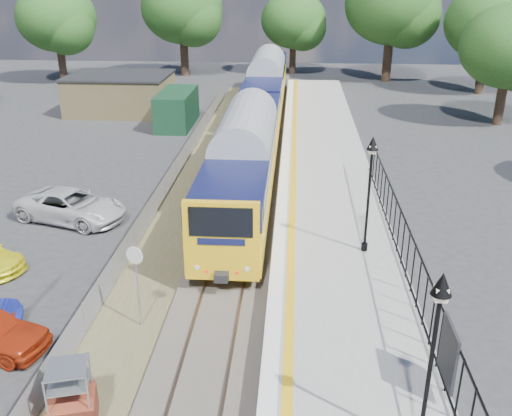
# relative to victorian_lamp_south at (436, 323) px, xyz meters

# --- Properties ---
(ground) EXTENTS (120.00, 120.00, 0.00)m
(ground) POSITION_rel_victorian_lamp_south_xyz_m (-5.50, 4.00, -4.30)
(ground) COLOR #2D2D30
(ground) RESTS_ON ground
(track_bed) EXTENTS (5.90, 80.00, 0.29)m
(track_bed) POSITION_rel_victorian_lamp_south_xyz_m (-5.97, 13.67, -4.21)
(track_bed) COLOR #473F38
(track_bed) RESTS_ON ground
(platform) EXTENTS (5.00, 70.00, 0.90)m
(platform) POSITION_rel_victorian_lamp_south_xyz_m (-1.30, 12.00, -3.85)
(platform) COLOR gray
(platform) RESTS_ON ground
(platform_edge) EXTENTS (0.90, 70.00, 0.01)m
(platform_edge) POSITION_rel_victorian_lamp_south_xyz_m (-3.36, 12.00, -3.39)
(platform_edge) COLOR silver
(platform_edge) RESTS_ON platform
(victorian_lamp_south) EXTENTS (0.44, 0.44, 4.60)m
(victorian_lamp_south) POSITION_rel_victorian_lamp_south_xyz_m (0.00, 0.00, 0.00)
(victorian_lamp_south) COLOR black
(victorian_lamp_south) RESTS_ON platform
(victorian_lamp_north) EXTENTS (0.44, 0.44, 4.60)m
(victorian_lamp_north) POSITION_rel_victorian_lamp_south_xyz_m (-0.20, 10.00, 0.00)
(victorian_lamp_north) COLOR black
(victorian_lamp_north) RESTS_ON platform
(palisade_fence) EXTENTS (0.12, 26.00, 2.00)m
(palisade_fence) POSITION_rel_victorian_lamp_south_xyz_m (1.05, 6.24, -2.46)
(palisade_fence) COLOR black
(palisade_fence) RESTS_ON platform
(wire_fence) EXTENTS (0.06, 52.00, 1.20)m
(wire_fence) POSITION_rel_victorian_lamp_south_xyz_m (-9.70, 16.00, -3.70)
(wire_fence) COLOR #999EA3
(wire_fence) RESTS_ON ground
(outbuilding) EXTENTS (10.80, 10.10, 3.12)m
(outbuilding) POSITION_rel_victorian_lamp_south_xyz_m (-16.41, 35.21, -2.78)
(outbuilding) COLOR tan
(outbuilding) RESTS_ON ground
(tree_line) EXTENTS (56.80, 43.80, 11.88)m
(tree_line) POSITION_rel_victorian_lamp_south_xyz_m (-4.10, 46.00, 2.31)
(tree_line) COLOR #332319
(tree_line) RESTS_ON ground
(train) EXTENTS (2.82, 40.83, 3.51)m
(train) POSITION_rel_victorian_lamp_south_xyz_m (-5.50, 28.05, -1.96)
(train) COLOR gold
(train) RESTS_ON ground
(brick_plinth) EXTENTS (1.45, 1.45, 1.91)m
(brick_plinth) POSITION_rel_victorian_lamp_south_xyz_m (-8.60, 1.05, -3.38)
(brick_plinth) COLOR #993B27
(brick_plinth) RESTS_ON ground
(speed_sign) EXTENTS (0.59, 0.21, 3.01)m
(speed_sign) POSITION_rel_victorian_lamp_south_xyz_m (-8.00, 5.56, -2.23)
(speed_sign) COLOR #999EA3
(speed_sign) RESTS_ON ground
(car_white) EXTENTS (5.82, 3.93, 1.48)m
(car_white) POSITION_rel_victorian_lamp_south_xyz_m (-13.51, 13.99, -3.56)
(car_white) COLOR silver
(car_white) RESTS_ON ground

